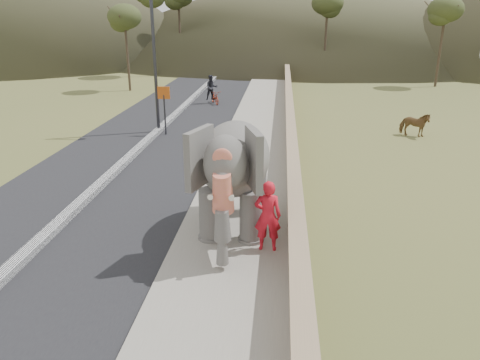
% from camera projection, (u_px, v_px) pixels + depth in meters
% --- Properties ---
extents(ground, '(160.00, 160.00, 0.00)m').
position_uv_depth(ground, '(233.00, 237.00, 12.70)').
color(ground, olive).
rests_on(ground, ground).
extents(road, '(7.00, 120.00, 0.03)m').
position_uv_depth(road, '(151.00, 139.00, 22.48)').
color(road, black).
rests_on(road, ground).
extents(median, '(0.35, 120.00, 0.22)m').
position_uv_depth(median, '(151.00, 137.00, 22.45)').
color(median, black).
rests_on(median, ground).
extents(walkway, '(3.00, 120.00, 0.15)m').
position_uv_depth(walkway, '(255.00, 141.00, 22.05)').
color(walkway, '#9E9687').
rests_on(walkway, ground).
extents(parapet, '(0.30, 120.00, 1.10)m').
position_uv_depth(parapet, '(290.00, 131.00, 21.75)').
color(parapet, tan).
rests_on(parapet, ground).
extents(lamppost, '(1.76, 0.36, 8.00)m').
position_uv_depth(lamppost, '(159.00, 32.00, 22.26)').
color(lamppost, '#2E2D32').
rests_on(lamppost, ground).
extents(signboard, '(0.60, 0.08, 2.40)m').
position_uv_depth(signboard, '(164.00, 102.00, 22.81)').
color(signboard, '#2D2D33').
rests_on(signboard, ground).
extents(cow, '(1.56, 1.13, 1.20)m').
position_uv_depth(cow, '(414.00, 124.00, 22.88)').
color(cow, brown).
rests_on(cow, ground).
extents(hill_far, '(80.00, 80.00, 14.00)m').
position_uv_depth(hill_far, '(308.00, 5.00, 75.57)').
color(hill_far, brown).
rests_on(hill_far, ground).
extents(elephant_and_man, '(2.37, 4.25, 3.06)m').
position_uv_depth(elephant_and_man, '(235.00, 173.00, 12.63)').
color(elephant_and_man, slate).
rests_on(elephant_and_man, ground).
extents(motorcyclist, '(1.30, 1.75, 1.90)m').
position_uv_depth(motorcyclist, '(213.00, 93.00, 31.10)').
color(motorcyclist, maroon).
rests_on(motorcyclist, ground).
extents(trees, '(47.45, 23.20, 9.29)m').
position_uv_depth(trees, '(295.00, 33.00, 44.10)').
color(trees, '#473828').
rests_on(trees, ground).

